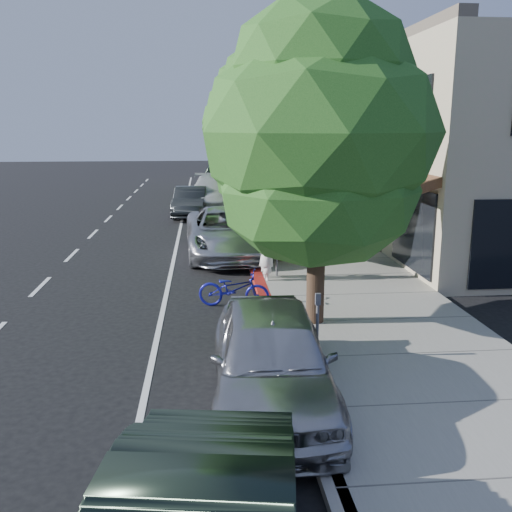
{
  "coord_description": "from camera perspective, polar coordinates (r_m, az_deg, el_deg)",
  "views": [
    {
      "loc": [
        -1.53,
        -14.02,
        4.47
      ],
      "look_at": [
        -0.29,
        -0.54,
        1.35
      ],
      "focal_mm": 40.0,
      "sensor_mm": 36.0,
      "label": 1
    }
  ],
  "objects": [
    {
      "name": "ground",
      "position": [
        14.8,
        0.94,
        -4.61
      ],
      "size": [
        120.0,
        120.0,
        0.0
      ],
      "primitive_type": "plane",
      "color": "black",
      "rests_on": "ground"
    },
    {
      "name": "dark_sedan",
      "position": [
        28.78,
        -6.56,
        5.42
      ],
      "size": [
        1.81,
        4.49,
        1.45
      ],
      "primitive_type": "imported",
      "rotation": [
        0.0,
        0.0,
        -0.06
      ],
      "color": "black",
      "rests_on": "ground"
    },
    {
      "name": "storefront_building",
      "position": [
        33.92,
        14.18,
        10.96
      ],
      "size": [
        10.0,
        36.0,
        7.0
      ],
      "primitive_type": "cube",
      "color": "#B2AA89",
      "rests_on": "ground"
    },
    {
      "name": "street_tree_2",
      "position": [
        24.15,
        0.54,
        12.47
      ],
      "size": [
        3.86,
        3.86,
        6.79
      ],
      "color": "black",
      "rests_on": "ground"
    },
    {
      "name": "white_pickup",
      "position": [
        30.22,
        -4.2,
        6.2
      ],
      "size": [
        2.66,
        6.38,
        1.84
      ],
      "primitive_type": "imported",
      "rotation": [
        0.0,
        0.0,
        -0.01
      ],
      "color": "silver",
      "rests_on": "ground"
    },
    {
      "name": "street_tree_4",
      "position": [
        36.11,
        -1.43,
        13.01
      ],
      "size": [
        4.41,
        4.41,
        7.26
      ],
      "color": "black",
      "rests_on": "ground"
    },
    {
      "name": "cyclist",
      "position": [
        16.24,
        1.18,
        0.51
      ],
      "size": [
        0.57,
        0.77,
        1.93
      ],
      "primitive_type": "imported",
      "rotation": [
        0.0,
        0.0,
        1.73
      ],
      "color": "white",
      "rests_on": "ground"
    },
    {
      "name": "street_tree_1",
      "position": [
        18.19,
        2.49,
        12.33
      ],
      "size": [
        5.14,
        5.14,
        7.18
      ],
      "color": "black",
      "rests_on": "ground"
    },
    {
      "name": "curb_red_segment",
      "position": [
        15.73,
        0.55,
        -3.25
      ],
      "size": [
        0.32,
        4.0,
        0.15
      ],
      "primitive_type": "cube",
      "color": "maroon",
      "rests_on": "ground"
    },
    {
      "name": "pedestrian",
      "position": [
        22.25,
        5.68,
        4.31
      ],
      "size": [
        1.14,
        0.99,
        1.98
      ],
      "primitive_type": "imported",
      "rotation": [
        0.0,
        0.0,
        3.43
      ],
      "color": "black",
      "rests_on": "sidewalk"
    },
    {
      "name": "dark_suv_far",
      "position": [
        40.6,
        -3.81,
        7.91
      ],
      "size": [
        2.14,
        5.29,
        1.8
      ],
      "primitive_type": "imported",
      "rotation": [
        0.0,
        0.0,
        0.0
      ],
      "color": "black",
      "rests_on": "ground"
    },
    {
      "name": "sidewalk",
      "position": [
        22.78,
        4.54,
        1.82
      ],
      "size": [
        4.6,
        56.0,
        0.15
      ],
      "primitive_type": "cube",
      "color": "gray",
      "rests_on": "ground"
    },
    {
      "name": "street_tree_3",
      "position": [
        30.13,
        -0.64,
        13.77
      ],
      "size": [
        4.78,
        4.78,
        7.89
      ],
      "color": "black",
      "rests_on": "ground"
    },
    {
      "name": "street_tree_5",
      "position": [
        42.09,
        -1.99,
        13.09
      ],
      "size": [
        5.16,
        5.16,
        7.57
      ],
      "color": "black",
      "rests_on": "ground"
    },
    {
      "name": "silver_suv",
      "position": [
        19.88,
        -2.9,
        2.39
      ],
      "size": [
        2.96,
        6.03,
        1.65
      ],
      "primitive_type": "imported",
      "rotation": [
        0.0,
        0.0,
        0.04
      ],
      "color": "silver",
      "rests_on": "ground"
    },
    {
      "name": "bicycle",
      "position": [
        14.28,
        -2.22,
        -3.29
      ],
      "size": [
        1.9,
        1.04,
        0.95
      ],
      "primitive_type": "imported",
      "rotation": [
        0.0,
        0.0,
        1.33
      ],
      "color": "#16169B",
      "rests_on": "ground"
    },
    {
      "name": "street_tree_0",
      "position": [
        12.27,
        6.32,
        11.77
      ],
      "size": [
        5.09,
        5.09,
        7.12
      ],
      "color": "black",
      "rests_on": "ground"
    },
    {
      "name": "near_car_a",
      "position": [
        9.32,
        1.56,
        -10.12
      ],
      "size": [
        2.13,
        4.86,
        1.63
      ],
      "primitive_type": "imported",
      "rotation": [
        0.0,
        0.0,
        -0.04
      ],
      "color": "#A8A8AD",
      "rests_on": "ground"
    },
    {
      "name": "curb",
      "position": [
        22.51,
        -1.25,
        1.72
      ],
      "size": [
        0.3,
        56.0,
        0.15
      ],
      "primitive_type": "cube",
      "color": "#9E998E",
      "rests_on": "ground"
    }
  ]
}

